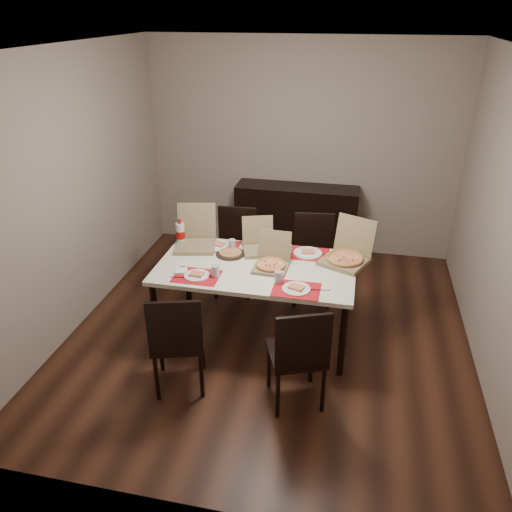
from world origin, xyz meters
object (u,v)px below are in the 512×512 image
chair_far_right (313,254)px  dip_bowl (264,259)px  pizza_box_center (272,262)px  sideboard (296,221)px  soda_bottle (181,234)px  dining_table (256,272)px  chair_far_left (236,247)px  chair_near_left (177,339)px  chair_near_right (299,353)px

chair_far_right → dip_bowl: size_ratio=8.29×
chair_far_right → pizza_box_center: 0.93m
sideboard → soda_bottle: 1.87m
sideboard → dining_table: (-0.12, -1.84, 0.23)m
dining_table → chair_far_left: chair_far_left is taller
dip_bowl → soda_bottle: bearing=169.1°
chair_far_left → chair_far_right: size_ratio=1.00×
dining_table → pizza_box_center: size_ratio=5.17×
chair_far_left → chair_far_right: (0.85, 0.00, 0.00)m
chair_far_left → soda_bottle: soda_bottle is taller
dining_table → chair_far_right: bearing=61.9°
chair_far_left → soda_bottle: (-0.42, -0.54, 0.35)m
chair_far_left → dip_bowl: chair_far_left is taller
chair_near_left → pizza_box_center: size_ratio=2.67×
sideboard → chair_near_left: 2.81m
chair_near_left → soda_bottle: (-0.38, 1.20, 0.35)m
pizza_box_center → dip_bowl: 0.16m
dining_table → soda_bottle: bearing=160.5°
dining_table → dip_bowl: (0.05, 0.12, 0.08)m
dining_table → dip_bowl: size_ratio=16.04×
dining_table → chair_near_left: (-0.45, -0.90, -0.17)m
sideboard → pizza_box_center: bearing=-89.4°
pizza_box_center → dip_bowl: (-0.10, 0.12, -0.04)m
sideboard → chair_far_left: size_ratio=1.61×
chair_far_left → pizza_box_center: 1.04m
sideboard → chair_near_right: (0.40, -2.73, 0.06)m
chair_near_right → pizza_box_center: 1.01m
chair_near_right → chair_far_right: same height
pizza_box_center → dining_table: bearing=-179.6°
chair_near_left → chair_near_right: bearing=1.1°
chair_near_left → chair_far_left: same height
soda_bottle → dining_table: bearing=-19.5°
dining_table → chair_near_left: 1.02m
chair_near_right → chair_far_right: 1.72m
chair_far_right → chair_far_left: bearing=-179.9°
dining_table → dip_bowl: 0.16m
chair_far_right → sideboard: bearing=107.7°
soda_bottle → sideboard: bearing=58.5°
chair_near_right → soda_bottle: size_ratio=3.48×
sideboard → chair_near_left: chair_near_left is taller
dip_bowl → soda_bottle: 0.89m
chair_near_left → chair_far_right: size_ratio=1.00×
dip_bowl → chair_near_left: bearing=-115.7°
chair_far_left → dip_bowl: bearing=-57.4°
chair_near_right → soda_bottle: soda_bottle is taller
chair_far_right → soda_bottle: bearing=-156.9°
dining_table → chair_near_left: size_ratio=1.94×
soda_bottle → chair_far_left: bearing=52.2°
chair_far_left → soda_bottle: bearing=-127.8°
chair_near_right → chair_near_left: bearing=-178.9°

